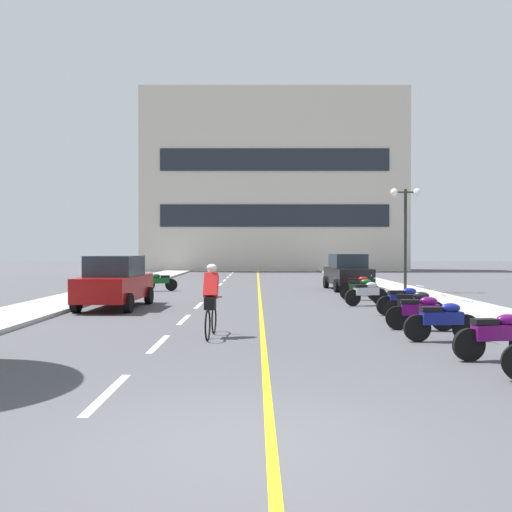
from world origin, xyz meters
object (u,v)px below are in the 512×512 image
(motorcycle_4, at_px, (412,305))
(motorcycle_8, at_px, (357,285))
(motorcycle_6, at_px, (364,293))
(motorcycle_7, at_px, (359,288))
(cyclist_rider, at_px, (209,299))
(motorcycle_9, at_px, (157,281))
(street_lamp_mid, at_px, (403,215))
(parked_car_mid, at_px, (345,272))
(parked_car_near, at_px, (113,282))
(motorcycle_1, at_px, (495,335))
(motorcycle_2, at_px, (440,320))
(motorcycle_5, at_px, (401,300))
(motorcycle_3, at_px, (418,312))

(motorcycle_4, relative_size, motorcycle_8, 0.98)
(motorcycle_4, height_order, motorcycle_6, same)
(motorcycle_6, height_order, motorcycle_7, same)
(cyclist_rider, bearing_deg, motorcycle_8, 63.15)
(motorcycle_8, distance_m, motorcycle_9, 9.69)
(motorcycle_7, relative_size, cyclist_rider, 0.93)
(street_lamp_mid, xyz_separation_m, parked_car_mid, (-2.61, 1.09, -2.80))
(parked_car_near, height_order, motorcycle_1, parked_car_near)
(motorcycle_1, distance_m, motorcycle_4, 5.31)
(cyclist_rider, bearing_deg, motorcycle_7, 59.60)
(motorcycle_4, xyz_separation_m, motorcycle_7, (-0.23, 6.42, 0.00))
(motorcycle_2, bearing_deg, motorcycle_9, 121.37)
(motorcycle_5, bearing_deg, motorcycle_6, 100.42)
(motorcycle_9, distance_m, cyclist_rider, 14.33)
(motorcycle_2, relative_size, motorcycle_4, 1.04)
(parked_car_mid, xyz_separation_m, motorcycle_5, (-0.07, -10.49, -0.44))
(motorcycle_2, relative_size, motorcycle_8, 1.02)
(motorcycle_2, height_order, motorcycle_5, same)
(motorcycle_1, relative_size, motorcycle_6, 1.02)
(cyclist_rider, bearing_deg, motorcycle_2, -7.51)
(motorcycle_6, distance_m, motorcycle_9, 11.15)
(motorcycle_1, distance_m, motorcycle_5, 6.78)
(street_lamp_mid, bearing_deg, parked_car_mid, 157.23)
(motorcycle_1, xyz_separation_m, motorcycle_6, (-0.39, 9.69, 0.00))
(motorcycle_3, bearing_deg, cyclist_rider, -169.84)
(parked_car_near, bearing_deg, street_lamp_mid, 31.12)
(motorcycle_3, xyz_separation_m, motorcycle_4, (0.33, 1.66, 0.00))
(motorcycle_3, bearing_deg, motorcycle_4, 78.66)
(parked_car_near, bearing_deg, parked_car_mid, 41.46)
(motorcycle_1, height_order, motorcycle_9, same)
(street_lamp_mid, xyz_separation_m, motorcycle_6, (-3.21, -6.49, -3.24))
(parked_car_near, xyz_separation_m, motorcycle_7, (9.13, 2.89, -0.44))
(motorcycle_1, height_order, motorcycle_7, same)
(motorcycle_5, distance_m, motorcycle_8, 6.97)
(parked_car_mid, distance_m, motorcycle_4, 11.97)
(motorcycle_1, height_order, motorcycle_8, same)
(motorcycle_1, bearing_deg, motorcycle_3, 94.53)
(motorcycle_3, relative_size, motorcycle_7, 1.03)
(motorcycle_1, xyz_separation_m, motorcycle_3, (-0.29, 3.65, 0.00))
(parked_car_near, bearing_deg, motorcycle_5, -12.27)
(street_lamp_mid, height_order, parked_car_near, street_lamp_mid)
(motorcycle_7, xyz_separation_m, cyclist_rider, (-5.28, -9.00, 0.41))
(motorcycle_8, bearing_deg, motorcycle_4, -90.43)
(motorcycle_3, bearing_deg, parked_car_mid, 87.87)
(motorcycle_5, bearing_deg, motorcycle_1, -91.24)
(motorcycle_2, bearing_deg, motorcycle_8, 87.96)
(motorcycle_8, bearing_deg, cyclist_rider, -116.85)
(motorcycle_6, bearing_deg, motorcycle_8, 83.05)
(motorcycle_3, distance_m, motorcycle_9, 15.67)
(parked_car_mid, xyz_separation_m, motorcycle_3, (-0.51, -13.62, -0.44))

